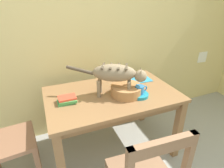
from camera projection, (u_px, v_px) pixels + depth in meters
wall_rear at (92, 30)px, 2.12m from camera, size 5.26×0.11×2.50m
dining_table at (112, 101)px, 1.89m from camera, size 1.30×0.81×0.73m
cat at (117, 74)px, 1.71m from camera, size 0.68×0.39×0.32m
saucer_bowl at (139, 95)px, 1.79m from camera, size 0.18×0.18×0.03m
coffee_mug at (140, 90)px, 1.77m from camera, size 0.13×0.09×0.08m
magazine at (138, 79)px, 2.15m from camera, size 0.30×0.23×0.01m
book_stack at (67, 100)px, 1.68m from camera, size 0.18×0.13×0.06m
wicker_basket at (126, 90)px, 1.80m from camera, size 0.30×0.30×0.10m
wooden_chair_far at (3, 142)px, 1.61m from camera, size 0.46×0.46×0.94m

